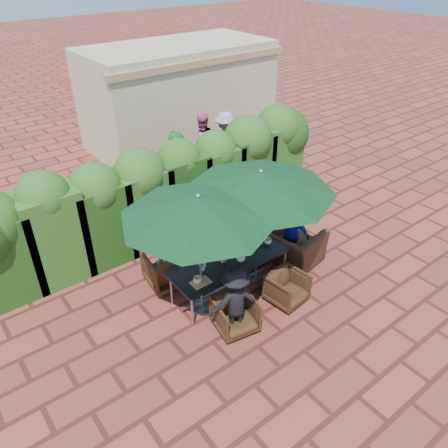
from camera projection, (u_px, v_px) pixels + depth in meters
ground at (224, 283)px, 8.90m from camera, size 80.00×80.00×0.00m
dining_table at (230, 262)px, 8.38m from camera, size 2.47×0.90×0.75m
umbrella_left at (198, 207)px, 7.12m from camera, size 2.68×2.68×2.46m
umbrella_right at (260, 182)px, 7.88m from camera, size 2.80×2.80×2.46m
chair_far_left at (167, 266)px, 8.70m from camera, size 0.90×0.85×0.84m
chair_far_mid at (202, 251)px, 9.20m from camera, size 0.77×0.73×0.73m
chair_far_right at (235, 239)px, 9.52m from camera, size 0.96×0.93×0.83m
chair_near_left at (235, 313)px, 7.68m from camera, size 0.80×0.77×0.71m
chair_near_right at (287, 287)px, 8.29m from camera, size 0.74×0.70×0.69m
chair_end_right at (292, 239)px, 9.30m from camera, size 0.98×1.32×1.05m
adult_far_left at (170, 261)px, 8.59m from camera, size 0.64×0.49×1.15m
adult_far_mid at (204, 239)px, 9.08m from camera, size 0.59×0.55×1.33m
adult_far_right at (231, 228)px, 9.49m from camera, size 0.67×0.50×1.26m
adult_near_left at (235, 301)px, 7.46m from camera, size 0.96×0.68×1.37m
adult_end_right at (292, 234)px, 9.28m from camera, size 0.65×0.84×1.28m
child_left at (183, 256)px, 8.97m from camera, size 0.39×0.36×0.87m
child_right at (217, 236)px, 9.52m from camera, size 0.39×0.34×0.91m
pedestrian_a at (177, 160)px, 11.99m from camera, size 1.62×0.83×1.65m
pedestrian_b at (202, 143)px, 12.78m from camera, size 0.95×0.68×1.81m
pedestrian_c at (225, 142)px, 12.90m from camera, size 1.12×1.24×1.80m
cup_a at (197, 280)px, 7.74m from camera, size 0.15×0.15×0.12m
cup_b at (202, 267)px, 8.04m from camera, size 0.14×0.14×0.13m
cup_c at (241, 258)px, 8.26m from camera, size 0.18×0.18×0.14m
cup_d at (248, 241)px, 8.75m from camera, size 0.13×0.13×0.12m
cup_e at (268, 241)px, 8.75m from camera, size 0.15×0.15×0.12m
ketchup_bottle at (221, 256)px, 8.29m from camera, size 0.04×0.04×0.17m
sauce_bottle at (226, 254)px, 8.34m from camera, size 0.04×0.04×0.17m
serving_tray at (201, 282)px, 7.76m from camera, size 0.35×0.25×0.02m
number_block_left at (223, 259)px, 8.27m from camera, size 0.12×0.06×0.10m
number_block_right at (260, 242)px, 8.74m from camera, size 0.12×0.06×0.10m
hedge_wall at (157, 185)px, 9.67m from camera, size 9.10×1.60×2.43m
building at (179, 95)px, 14.48m from camera, size 6.20×3.08×3.20m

